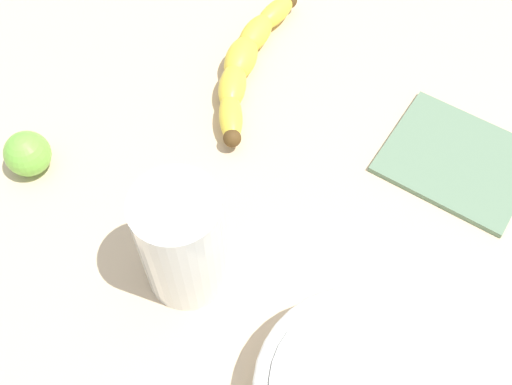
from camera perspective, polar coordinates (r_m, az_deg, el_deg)
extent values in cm
cube|color=beige|center=(59.90, -0.76, -0.71)|extent=(120.00, 120.00, 3.00)
ellipsoid|color=yellow|center=(72.59, 1.79, 16.48)|extent=(5.39, 6.43, 2.40)
ellipsoid|color=yellow|center=(70.04, -0.05, 14.65)|extent=(5.03, 6.76, 2.87)
ellipsoid|color=yellow|center=(67.36, -1.42, 12.45)|extent=(4.56, 6.69, 3.33)
ellipsoid|color=yellow|center=(64.65, -2.23, 9.93)|extent=(3.03, 6.20, 2.87)
ellipsoid|color=yellow|center=(62.00, -2.38, 7.14)|extent=(3.34, 6.43, 2.40)
sphere|color=#513819|center=(74.29, 3.16, 17.56)|extent=(1.83, 1.83, 1.83)
sphere|color=#513819|center=(60.29, -2.25, 5.12)|extent=(1.83, 1.83, 1.83)
cylinder|color=silver|center=(49.49, -6.98, -4.67)|extent=(7.04, 7.04, 12.01)
cylinder|color=silver|center=(49.98, -6.91, -4.96)|extent=(6.54, 6.54, 10.39)
sphere|color=#75C142|center=(62.42, -20.65, 3.43)|extent=(4.45, 4.45, 4.45)
cube|color=slate|center=(63.62, 18.37, 2.96)|extent=(17.72, 16.95, 0.60)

